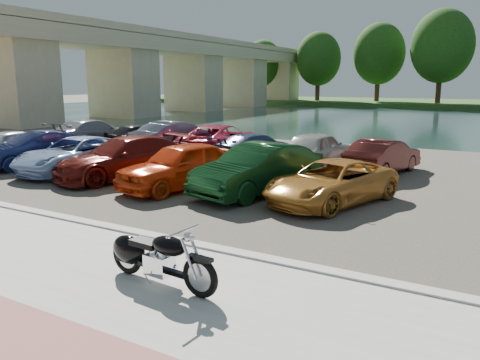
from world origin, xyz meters
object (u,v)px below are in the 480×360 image
object	(u,v)px
car_0	(3,145)
car_2	(76,155)
motorcycle	(152,256)
car_1	(37,150)

from	to	relation	value
car_0	car_2	xyz separation A→B (m)	(4.97, -0.35, 0.00)
car_0	car_2	distance (m)	4.98
car_0	car_2	size ratio (longest dim) A/B	0.81
motorcycle	car_1	xyz separation A→B (m)	(-11.46, 6.53, 0.19)
motorcycle	car_1	bearing A→B (deg)	155.21
car_1	car_2	size ratio (longest dim) A/B	0.89
car_0	motorcycle	bearing A→B (deg)	-30.61
car_2	car_1	bearing A→B (deg)	-178.62
car_1	car_2	distance (m)	2.29
motorcycle	car_0	size ratio (longest dim) A/B	0.60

